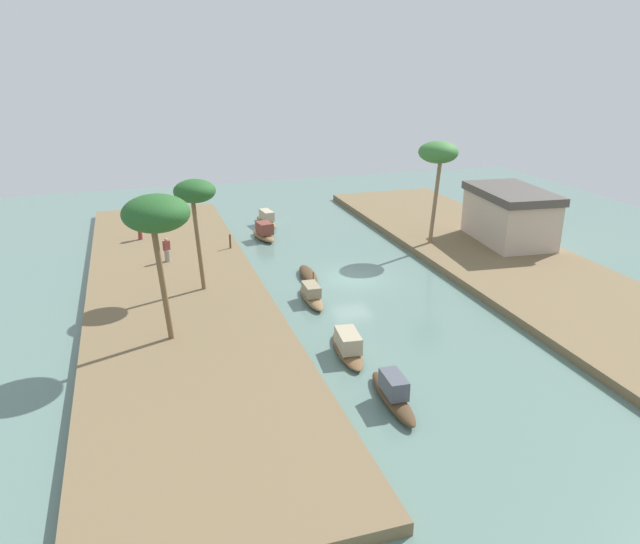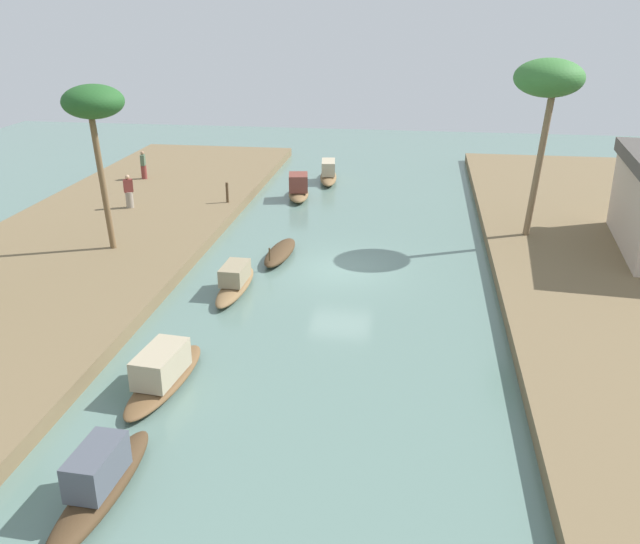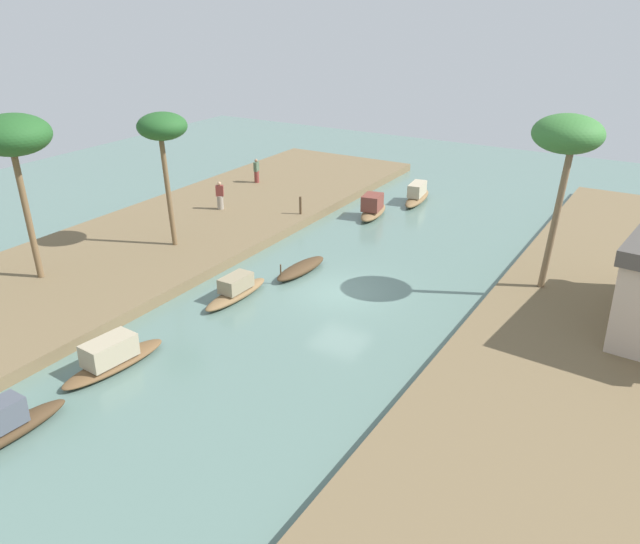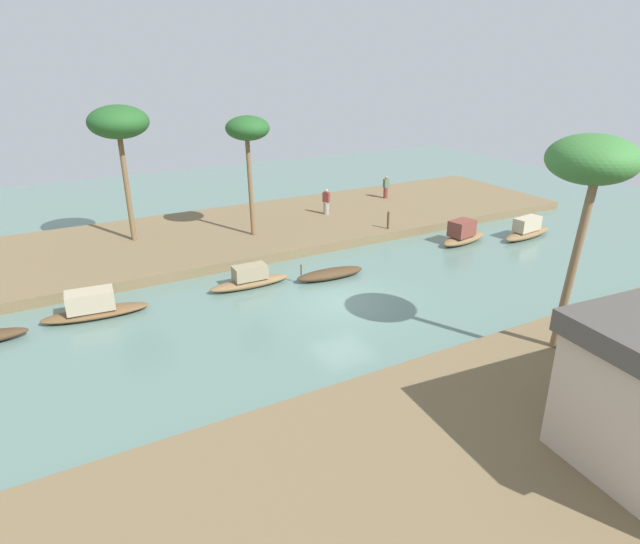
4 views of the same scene
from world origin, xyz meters
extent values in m
plane|color=slate|center=(0.00, 0.00, 0.00)|extent=(65.67, 65.67, 0.00)
cube|color=brown|center=(0.00, -11.23, 0.25)|extent=(43.21, 10.38, 0.50)
cube|color=brown|center=(0.00, 11.23, 0.25)|extent=(43.21, 10.38, 0.50)
ellipsoid|color=#47331E|center=(-0.96, -2.72, 0.24)|extent=(3.58, 1.20, 0.49)
cylinder|color=#47331E|center=(0.58, -2.83, 0.71)|extent=(0.07, 0.07, 0.53)
ellipsoid|color=brown|center=(9.76, -3.89, 0.19)|extent=(4.39, 1.54, 0.38)
cube|color=tan|center=(9.90, -3.90, 0.79)|extent=(1.98, 1.16, 0.83)
ellipsoid|color=brown|center=(-14.46, -2.45, 0.25)|extent=(4.16, 1.47, 0.50)
cube|color=tan|center=(-14.32, -2.44, 0.90)|extent=(1.88, 1.00, 0.80)
ellipsoid|color=#47331E|center=(14.53, -3.58, 0.25)|extent=(4.50, 1.13, 0.50)
cube|color=#4C515B|center=(14.56, -3.58, 0.92)|extent=(1.63, 0.88, 0.84)
ellipsoid|color=brown|center=(-10.46, -3.59, 0.25)|extent=(3.64, 1.66, 0.51)
cube|color=brown|center=(-10.20, -3.54, 0.96)|extent=(1.56, 1.23, 0.90)
ellipsoid|color=brown|center=(2.89, -3.66, 0.22)|extent=(3.98, 1.02, 0.43)
cube|color=gray|center=(2.87, -3.66, 0.76)|extent=(1.59, 0.87, 0.65)
cylinder|color=brown|center=(-11.57, -12.92, 0.89)|extent=(0.37, 0.37, 0.78)
cube|color=#4C664C|center=(-11.57, -12.92, 1.60)|extent=(0.45, 0.30, 0.62)
sphere|color=#9E7556|center=(-11.57, -12.92, 2.01)|extent=(0.21, 0.21, 0.21)
cylinder|color=gray|center=(-5.69, -11.34, 0.91)|extent=(0.51, 0.51, 0.81)
cube|color=brown|center=(-5.69, -11.34, 1.63)|extent=(0.44, 0.51, 0.64)
sphere|color=tan|center=(-5.69, -11.34, 2.06)|extent=(0.22, 0.22, 0.22)
cylinder|color=#4C3823|center=(-7.32, -6.75, 1.02)|extent=(0.14, 0.14, 1.04)
cylinder|color=brown|center=(0.17, -9.78, 3.27)|extent=(0.25, 0.54, 5.54)
ellipsoid|color=#235623|center=(0.17, -9.78, 6.52)|extent=(2.41, 2.41, 1.33)
cylinder|color=#7F6647|center=(-4.14, 7.99, 3.59)|extent=(0.29, 0.69, 6.18)
ellipsoid|color=#387533|center=(-4.14, 7.99, 7.25)|extent=(2.85, 2.85, 1.57)
camera|label=1|loc=(34.74, -13.22, 14.04)|focal=33.96mm
camera|label=2|loc=(25.84, 2.87, 10.15)|focal=38.51mm
camera|label=3|loc=(23.68, 12.99, 12.61)|focal=37.21mm
camera|label=4|loc=(11.75, 18.88, 10.36)|focal=30.95mm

